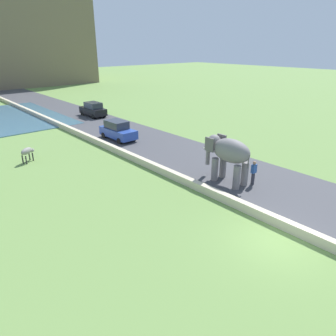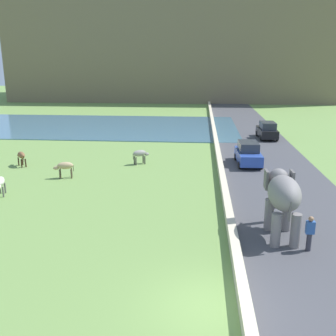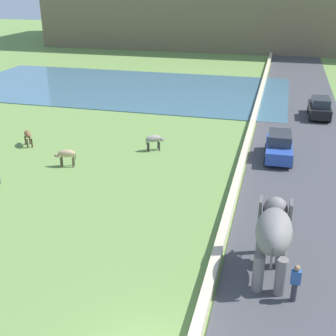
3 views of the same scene
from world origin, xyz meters
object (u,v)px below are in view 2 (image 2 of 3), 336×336
Objects in this scene: car_black at (267,131)px; cow_tan at (65,167)px; person_beside_elephant at (310,233)px; cow_grey at (140,154)px; cow_white at (0,182)px; car_blue at (248,154)px; cow_brown at (21,156)px; elephant at (283,196)px.

car_black is 2.83× the size of cow_tan.
person_beside_elephant reaches higher than cow_grey.
cow_white is at bearing -132.37° from cow_grey.
car_blue reaches higher than cow_brown.
car_blue is 17.94m from cow_white.
elephant is 2.75× the size of cow_brown.
elephant is at bearing -55.71° from cow_grey.
elephant is at bearing -89.99° from car_blue.
car_black reaches higher than cow_brown.
car_black is (3.15, 10.58, 0.00)m from car_blue.
car_black reaches higher than cow_grey.
cow_white is (-15.77, 4.42, -1.20)m from elephant.
car_black reaches higher than person_beside_elephant.
cow_white is at bearing 164.34° from elephant.
cow_tan is at bearing -160.35° from car_blue.
cow_tan is at bearing -138.40° from cow_grey.
cow_grey is at bearing 124.25° from person_beside_elephant.
car_blue is at bearing -106.59° from car_black.
person_beside_elephant is (0.94, -1.40, -1.16)m from elephant.
car_blue reaches higher than person_beside_elephant.
car_black is 2.84× the size of cow_white.
person_beside_elephant is at bearing -55.75° from cow_grey.
car_blue is 3.03× the size of cow_grey.
cow_grey is at bearing 41.60° from cow_tan.
cow_white is (-18.93, -19.14, -0.06)m from car_black.
elephant is at bearing -97.62° from car_black.
cow_white is 4.68m from cow_tan.
cow_grey is 6.24m from cow_tan.
cow_brown is at bearing -148.91° from car_black.
person_beside_elephant is 0.40× the size of car_blue.
car_blue is 11.04m from car_black.
cow_grey and cow_tan have the same top height.
cow_brown is (-18.49, 12.48, -0.04)m from person_beside_elephant.
elephant is 20.79m from cow_brown.
car_black is 22.33m from cow_tan.
cow_brown is at bearing 104.90° from cow_white.
cow_brown is 6.89m from cow_white.
cow_white is at bearing -75.10° from cow_brown.
person_beside_elephant is at bearing -34.52° from cow_tan.
elephant reaches higher than cow_white.
car_blue is 8.49m from cow_grey.
car_blue is at bearing 3.71° from cow_grey.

